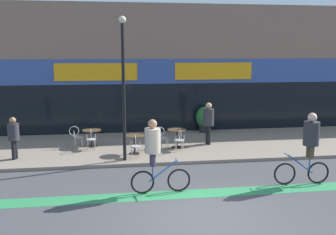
% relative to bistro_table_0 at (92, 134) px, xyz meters
% --- Properties ---
extents(ground_plane, '(120.00, 120.00, 0.00)m').
position_rel_bistro_table_0_xyz_m(ground_plane, '(3.07, -7.31, -0.64)').
color(ground_plane, '#424244').
extents(sidewalk_slab, '(40.00, 5.50, 0.12)m').
position_rel_bistro_table_0_xyz_m(sidewalk_slab, '(3.07, -0.06, -0.58)').
color(sidewalk_slab, gray).
rests_on(sidewalk_slab, ground).
extents(storefront_facade, '(40.00, 4.06, 6.38)m').
position_rel_bistro_table_0_xyz_m(storefront_facade, '(3.07, 4.66, 2.53)').
color(storefront_facade, '#7F6656').
rests_on(storefront_facade, ground).
extents(bike_lane_stripe, '(36.00, 0.70, 0.01)m').
position_rel_bistro_table_0_xyz_m(bike_lane_stripe, '(3.07, -5.77, -0.63)').
color(bike_lane_stripe, '#2D844C').
rests_on(bike_lane_stripe, ground).
extents(bistro_table_0, '(0.78, 0.78, 0.72)m').
position_rel_bistro_table_0_xyz_m(bistro_table_0, '(0.00, 0.00, 0.00)').
color(bistro_table_0, black).
rests_on(bistro_table_0, sidewalk_slab).
extents(bistro_table_1, '(0.78, 0.78, 0.74)m').
position_rel_bistro_table_0_xyz_m(bistro_table_1, '(1.72, -1.45, 0.02)').
color(bistro_table_1, black).
rests_on(bistro_table_1, sidewalk_slab).
extents(bistro_table_2, '(0.79, 0.79, 0.77)m').
position_rel_bistro_table_0_xyz_m(bistro_table_2, '(3.53, -0.68, 0.04)').
color(bistro_table_2, black).
rests_on(bistro_table_2, sidewalk_slab).
extents(cafe_chair_0_near, '(0.42, 0.58, 0.90)m').
position_rel_bistro_table_0_xyz_m(cafe_chair_0_near, '(0.00, -0.63, -0.00)').
color(cafe_chair_0_near, '#B7B2AD').
rests_on(cafe_chair_0_near, sidewalk_slab).
extents(cafe_chair_0_side, '(0.60, 0.45, 0.90)m').
position_rel_bistro_table_0_xyz_m(cafe_chair_0_side, '(-0.62, -0.01, -0.00)').
color(cafe_chair_0_side, '#B7B2AD').
rests_on(cafe_chair_0_side, sidewalk_slab).
extents(cafe_chair_1_near, '(0.42, 0.59, 0.90)m').
position_rel_bistro_table_0_xyz_m(cafe_chair_1_near, '(1.71, -2.07, -0.00)').
color(cafe_chair_1_near, '#B7B2AD').
rests_on(cafe_chair_1_near, sidewalk_slab).
extents(cafe_chair_2_near, '(0.42, 0.58, 0.90)m').
position_rel_bistro_table_0_xyz_m(cafe_chair_2_near, '(3.53, -1.30, -0.00)').
color(cafe_chair_2_near, '#B7B2AD').
rests_on(cafe_chair_2_near, sidewalk_slab).
extents(cafe_chair_2_side, '(0.60, 0.45, 0.90)m').
position_rel_bistro_table_0_xyz_m(cafe_chair_2_side, '(2.90, -0.69, -0.00)').
color(cafe_chair_2_side, '#B7B2AD').
rests_on(cafe_chair_2_side, sidewalk_slab).
extents(planter_pot, '(0.90, 0.90, 1.29)m').
position_rel_bistro_table_0_xyz_m(planter_pot, '(5.44, 2.21, 0.16)').
color(planter_pot, '#232326').
rests_on(planter_pot, sidewalk_slab).
extents(lamp_post, '(0.26, 0.26, 5.21)m').
position_rel_bistro_table_0_xyz_m(lamp_post, '(1.30, -2.32, 2.49)').
color(lamp_post, black).
rests_on(lamp_post, sidewalk_slab).
extents(cyclist_0, '(1.78, 0.50, 2.20)m').
position_rel_bistro_table_0_xyz_m(cyclist_0, '(2.04, -5.53, 0.65)').
color(cyclist_0, black).
rests_on(cyclist_0, ground).
extents(cyclist_1, '(1.79, 0.53, 2.26)m').
position_rel_bistro_table_0_xyz_m(cyclist_1, '(6.86, -5.44, 0.70)').
color(cyclist_1, black).
rests_on(cyclist_1, ground).
extents(pedestrian_near_end, '(0.50, 0.50, 1.81)m').
position_rel_bistro_table_0_xyz_m(pedestrian_near_end, '(4.97, -0.30, 0.56)').
color(pedestrian_near_end, black).
rests_on(pedestrian_near_end, sidewalk_slab).
extents(pedestrian_far_end, '(0.51, 0.51, 1.59)m').
position_rel_bistro_table_0_xyz_m(pedestrian_far_end, '(-2.77, -1.56, 0.43)').
color(pedestrian_far_end, black).
rests_on(pedestrian_far_end, sidewalk_slab).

